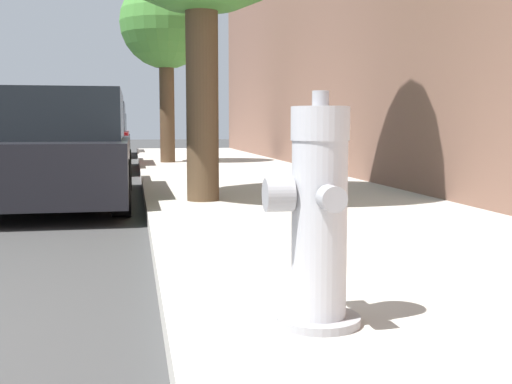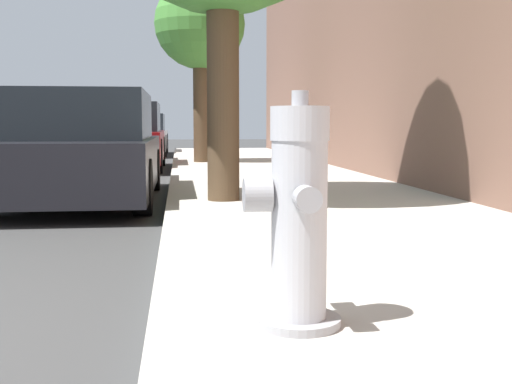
# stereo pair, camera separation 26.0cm
# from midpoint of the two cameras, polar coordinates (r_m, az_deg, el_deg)

# --- Properties ---
(fire_hydrant) EXTENTS (0.40, 0.41, 0.95)m
(fire_hydrant) POSITION_cam_midpoint_polar(r_m,az_deg,el_deg) (2.58, 2.65, -2.39)
(fire_hydrant) COLOR #97979C
(fire_hydrant) RESTS_ON sidewalk_slab
(parked_car_near) EXTENTS (1.80, 4.31, 1.35)m
(parked_car_near) POSITION_cam_midpoint_polar(r_m,az_deg,el_deg) (8.18, -18.31, 3.52)
(parked_car_near) COLOR black
(parked_car_near) RESTS_ON ground_plane
(parked_car_mid) EXTENTS (1.72, 3.87, 1.41)m
(parked_car_mid) POSITION_cam_midpoint_polar(r_m,az_deg,el_deg) (13.94, -15.25, 4.65)
(parked_car_mid) COLOR maroon
(parked_car_mid) RESTS_ON ground_plane
(parked_car_far) EXTENTS (1.73, 4.33, 1.29)m
(parked_car_far) POSITION_cam_midpoint_polar(r_m,az_deg,el_deg) (20.37, -13.99, 4.90)
(parked_car_far) COLOR #B7B7BC
(parked_car_far) RESTS_ON ground_plane
(street_tree_far) EXTENTS (1.95, 1.95, 3.96)m
(street_tree_far) POSITION_cam_midpoint_polar(r_m,az_deg,el_deg) (14.28, -8.55, 14.46)
(street_tree_far) COLOR brown
(street_tree_far) RESTS_ON sidewalk_slab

